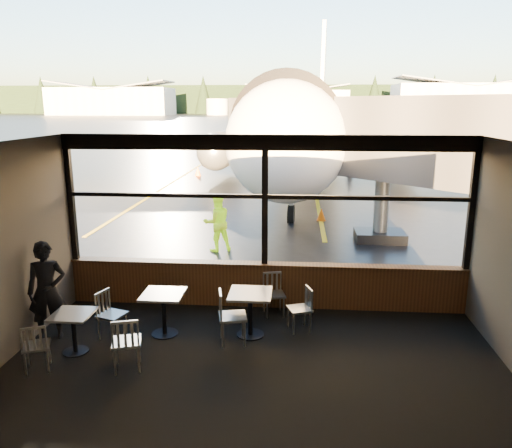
# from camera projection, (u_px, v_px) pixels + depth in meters

# --- Properties ---
(ground_plane) EXTENTS (520.00, 520.00, 0.00)m
(ground_plane) POSITION_uv_depth(u_px,v_px,m) (296.00, 120.00, 126.57)
(ground_plane) COLOR black
(ground_plane) RESTS_ON ground
(carpet_floor) EXTENTS (8.00, 6.00, 0.01)m
(carpet_floor) POSITION_uv_depth(u_px,v_px,m) (251.00, 385.00, 7.40)
(carpet_floor) COLOR black
(carpet_floor) RESTS_ON ground
(ceiling) EXTENTS (8.00, 6.00, 0.04)m
(ceiling) POSITION_uv_depth(u_px,v_px,m) (251.00, 148.00, 6.58)
(ceiling) COLOR #38332D
(ceiling) RESTS_ON ground
(wall_back) EXTENTS (8.00, 0.04, 3.50)m
(wall_back) POSITION_uv_depth(u_px,v_px,m) (217.00, 394.00, 4.08)
(wall_back) COLOR #524B41
(wall_back) RESTS_ON ground
(window_sill) EXTENTS (8.00, 0.28, 0.90)m
(window_sill) POSITION_uv_depth(u_px,v_px,m) (265.00, 285.00, 10.20)
(window_sill) COLOR #543119
(window_sill) RESTS_ON ground
(window_header) EXTENTS (8.00, 0.18, 0.30)m
(window_header) POSITION_uv_depth(u_px,v_px,m) (265.00, 142.00, 9.52)
(window_header) COLOR black
(window_header) RESTS_ON ground
(mullion_left) EXTENTS (0.12, 0.12, 2.60)m
(mullion_left) POSITION_uv_depth(u_px,v_px,m) (71.00, 198.00, 10.11)
(mullion_left) COLOR black
(mullion_left) RESTS_ON ground
(mullion_centre) EXTENTS (0.12, 0.12, 2.60)m
(mullion_centre) POSITION_uv_depth(u_px,v_px,m) (265.00, 202.00, 9.79)
(mullion_centre) COLOR black
(mullion_centre) RESTS_ON ground
(mullion_right) EXTENTS (0.12, 0.12, 2.60)m
(mullion_right) POSITION_uv_depth(u_px,v_px,m) (472.00, 205.00, 9.47)
(mullion_right) COLOR black
(mullion_right) RESTS_ON ground
(window_transom) EXTENTS (8.00, 0.10, 0.08)m
(window_transom) POSITION_uv_depth(u_px,v_px,m) (265.00, 197.00, 9.77)
(window_transom) COLOR black
(window_transom) RESTS_ON ground
(airliner) EXTENTS (32.21, 37.59, 10.78)m
(airliner) POSITION_uv_depth(u_px,v_px,m) (313.00, 79.00, 27.65)
(airliner) COLOR white
(airliner) RESTS_ON ground_plane
(jet_bridge) EXTENTS (8.90, 10.88, 4.75)m
(jet_bridge) POSITION_uv_depth(u_px,v_px,m) (398.00, 163.00, 14.79)
(jet_bridge) COLOR #2F2F32
(jet_bridge) RESTS_ON ground_plane
(cafe_table_near) EXTENTS (0.75, 0.75, 0.82)m
(cafe_table_near) POSITION_uv_depth(u_px,v_px,m) (250.00, 314.00, 8.90)
(cafe_table_near) COLOR #9F9992
(cafe_table_near) RESTS_ON carpet_floor
(cafe_table_mid) EXTENTS (0.73, 0.73, 0.80)m
(cafe_table_mid) POSITION_uv_depth(u_px,v_px,m) (164.00, 314.00, 8.94)
(cafe_table_mid) COLOR #A19A94
(cafe_table_mid) RESTS_ON carpet_floor
(cafe_table_left) EXTENTS (0.64, 0.64, 0.71)m
(cafe_table_left) POSITION_uv_depth(u_px,v_px,m) (74.00, 333.00, 8.30)
(cafe_table_left) COLOR #A09B93
(cafe_table_left) RESTS_ON carpet_floor
(chair_near_e) EXTENTS (0.58, 0.58, 0.83)m
(chair_near_e) POSITION_uv_depth(u_px,v_px,m) (299.00, 309.00, 9.11)
(chair_near_e) COLOR #AFAA9E
(chair_near_e) RESTS_ON carpet_floor
(chair_near_w) EXTENTS (0.62, 0.62, 0.97)m
(chair_near_w) POSITION_uv_depth(u_px,v_px,m) (233.00, 317.00, 8.61)
(chair_near_w) COLOR beige
(chair_near_w) RESTS_ON carpet_floor
(chair_near_n) EXTENTS (0.56, 0.56, 0.85)m
(chair_near_n) POSITION_uv_depth(u_px,v_px,m) (274.00, 295.00, 9.76)
(chair_near_n) COLOR #AAA69A
(chair_near_n) RESTS_ON carpet_floor
(chair_mid_s) EXTENTS (0.62, 0.62, 0.91)m
(chair_mid_s) POSITION_uv_depth(u_px,v_px,m) (127.00, 342.00, 7.75)
(chair_mid_s) COLOR #B4AFA3
(chair_mid_s) RESTS_ON carpet_floor
(chair_mid_w) EXTENTS (0.60, 0.60, 0.87)m
(chair_mid_w) POSITION_uv_depth(u_px,v_px,m) (112.00, 315.00, 8.80)
(chair_mid_w) COLOR #B8B3A6
(chair_mid_w) RESTS_ON carpet_floor
(chair_left_s) EXTENTS (0.58, 0.58, 0.82)m
(chair_left_s) POSITION_uv_depth(u_px,v_px,m) (37.00, 346.00, 7.73)
(chair_left_s) COLOR beige
(chair_left_s) RESTS_ON carpet_floor
(passenger) EXTENTS (0.76, 0.63, 1.77)m
(passenger) POSITION_uv_depth(u_px,v_px,m) (47.00, 291.00, 8.71)
(passenger) COLOR black
(passenger) RESTS_ON carpet_floor
(ground_crew) EXTENTS (0.99, 0.91, 1.64)m
(ground_crew) POSITION_uv_depth(u_px,v_px,m) (217.00, 222.00, 14.03)
(ground_crew) COLOR #BFF219
(ground_crew) RESTS_ON ground_plane
(cone_nose) EXTENTS (0.32, 0.32, 0.45)m
(cone_nose) POSITION_uv_depth(u_px,v_px,m) (321.00, 214.00, 17.81)
(cone_nose) COLOR orange
(cone_nose) RESTS_ON ground_plane
(cone_wing) EXTENTS (0.36, 0.36, 0.51)m
(cone_wing) POSITION_uv_depth(u_px,v_px,m) (198.00, 171.00, 29.01)
(cone_wing) COLOR #F44A07
(cone_wing) RESTS_ON ground_plane
(hangar_left) EXTENTS (45.00, 18.00, 11.00)m
(hangar_left) POSITION_uv_depth(u_px,v_px,m) (112.00, 100.00, 189.04)
(hangar_left) COLOR silver
(hangar_left) RESTS_ON ground_plane
(hangar_mid) EXTENTS (38.00, 15.00, 10.00)m
(hangar_mid) POSITION_uv_depth(u_px,v_px,m) (297.00, 101.00, 188.37)
(hangar_mid) COLOR silver
(hangar_mid) RESTS_ON ground_plane
(hangar_right) EXTENTS (50.00, 20.00, 12.00)m
(hangar_right) POSITION_uv_depth(u_px,v_px,m) (467.00, 98.00, 176.53)
(hangar_right) COLOR silver
(hangar_right) RESTS_ON ground_plane
(fuel_tank_a) EXTENTS (8.00, 8.00, 6.00)m
(fuel_tank_a) POSITION_uv_depth(u_px,v_px,m) (217.00, 107.00, 188.34)
(fuel_tank_a) COLOR silver
(fuel_tank_a) RESTS_ON ground_plane
(fuel_tank_b) EXTENTS (8.00, 8.00, 6.00)m
(fuel_tank_b) POSITION_uv_depth(u_px,v_px,m) (244.00, 107.00, 187.54)
(fuel_tank_b) COLOR silver
(fuel_tank_b) RESTS_ON ground_plane
(fuel_tank_c) EXTENTS (8.00, 8.00, 6.00)m
(fuel_tank_c) POSITION_uv_depth(u_px,v_px,m) (270.00, 107.00, 186.74)
(fuel_tank_c) COLOR silver
(fuel_tank_c) RESTS_ON ground_plane
(treeline) EXTENTS (360.00, 3.00, 12.00)m
(treeline) POSITION_uv_depth(u_px,v_px,m) (297.00, 99.00, 212.36)
(treeline) COLOR black
(treeline) RESTS_ON ground_plane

